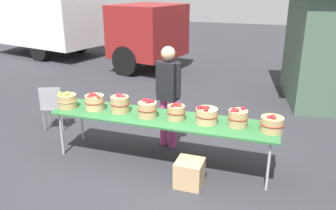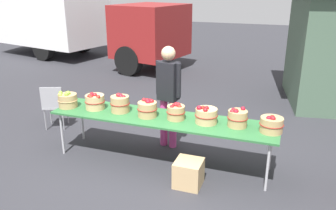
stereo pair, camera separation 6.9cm
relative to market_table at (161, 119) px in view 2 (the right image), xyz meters
name	(u,v)px [view 2 (the right image)]	position (x,y,z in m)	size (l,w,h in m)	color
ground_plane	(162,161)	(0.00, 0.00, -0.72)	(40.00, 40.00, 0.00)	#2D2D33
market_table	(161,119)	(0.00, 0.00, 0.00)	(3.50, 0.76, 0.75)	#2D6B38
apple_basket_green_0	(68,100)	(-1.62, -0.08, 0.15)	(0.32, 0.32, 0.28)	tan
apple_basket_red_0	(95,101)	(-1.15, 0.00, 0.16)	(0.33, 0.33, 0.28)	tan
apple_basket_red_1	(120,103)	(-0.70, 0.02, 0.17)	(0.31, 0.31, 0.31)	tan
apple_basket_red_2	(147,108)	(-0.22, -0.03, 0.16)	(0.31, 0.31, 0.28)	tan
apple_basket_red_3	(176,112)	(0.23, 0.01, 0.15)	(0.29, 0.29, 0.27)	tan
apple_basket_red_4	(206,115)	(0.69, 0.02, 0.15)	(0.34, 0.34, 0.27)	tan
apple_basket_red_5	(237,118)	(1.14, 0.04, 0.16)	(0.29, 0.29, 0.28)	tan
apple_basket_red_6	(271,124)	(1.61, 0.00, 0.14)	(0.33, 0.33, 0.25)	tan
vendor_adult	(168,89)	(-0.09, 0.56, 0.31)	(0.46, 0.28, 1.74)	#CC3F8C
box_truck	(70,17)	(-5.99, 6.45, 0.77)	(7.99, 3.85, 2.75)	white
folding_chair	(54,103)	(-2.41, 0.56, -0.21)	(0.52, 0.52, 0.86)	#99999E
produce_crate	(189,173)	(0.60, -0.52, -0.53)	(0.37, 0.37, 0.37)	tan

